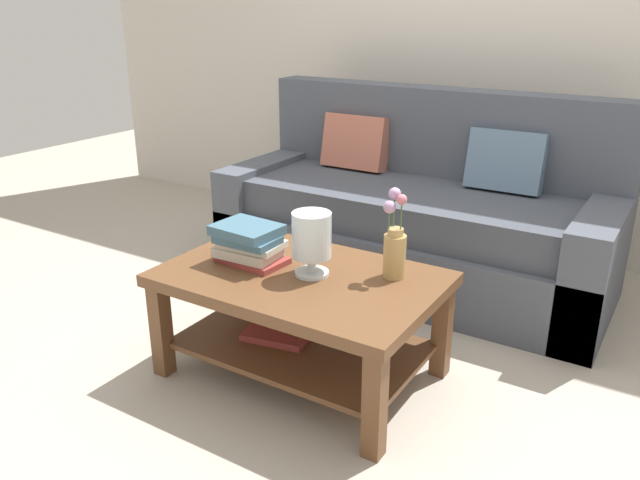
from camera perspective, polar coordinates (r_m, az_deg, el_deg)
ground_plane at (r=3.05m, az=3.77°, el=-9.13°), size 10.00×10.00×0.00m
back_wall at (r=4.19m, az=15.53°, el=17.72°), size 6.40×0.12×2.70m
couch at (r=3.64m, az=8.77°, el=2.01°), size 2.16×0.90×1.06m
coffee_table at (r=2.65m, az=-1.77°, el=-5.63°), size 1.13×0.73×0.47m
book_stack_main at (r=2.69m, az=-6.44°, el=-0.33°), size 0.31×0.23×0.17m
glass_hurricane_vase at (r=2.53m, az=-0.76°, el=0.20°), size 0.16×0.16×0.27m
flower_pitcher at (r=2.53m, az=6.75°, el=-0.48°), size 0.09×0.09×0.37m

